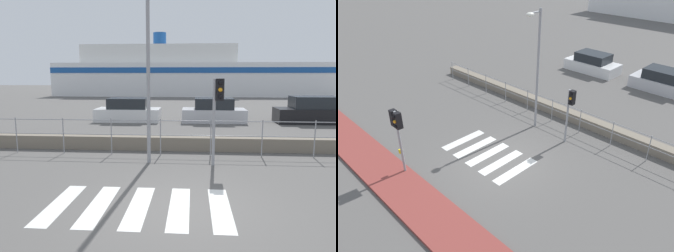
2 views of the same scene
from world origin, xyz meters
The scene contains 10 objects.
ground_plane centered at (0.00, 0.00, 0.00)m, with size 160.00×160.00×0.00m, color #565451.
sidewalk_brick centered at (0.00, -4.10, 0.06)m, with size 24.00×1.80×0.12m.
crosswalk centered at (-0.92, 0.00, 0.00)m, with size 4.05×2.40×0.01m.
seawall centered at (0.00, 5.60, 0.26)m, with size 22.04×0.55×0.52m.
harbor_fence centered at (0.00, 4.72, 0.86)m, with size 19.88×0.04×1.33m.
traffic_light_near centered at (-2.37, -3.44, 2.30)m, with size 0.58×0.41×2.94m.
traffic_light_far centered at (1.02, 3.47, 2.04)m, with size 0.34×0.32×2.77m.
streetlamp centered at (-1.18, 3.50, 3.75)m, with size 0.32×0.98×6.08m.
parked_car_white centered at (-3.78, 13.35, 0.62)m, with size 4.00×1.85×1.45m.
parked_car_silver centered at (1.54, 13.35, 0.62)m, with size 3.85×1.86×1.47m.
Camera 2 is at (8.68, -8.35, 8.56)m, focal length 35.00 mm.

